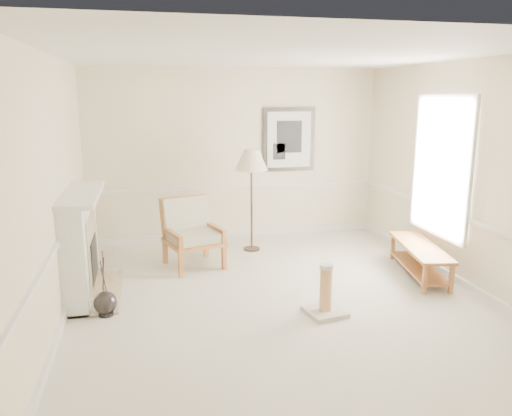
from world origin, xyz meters
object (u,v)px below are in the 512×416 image
Objects in this scene: bench at (420,255)px; scratching_post at (325,299)px; floor_lamp at (251,163)px; armchair at (191,229)px; floor_vase at (105,304)px.

scratching_post is (-1.73, -0.93, -0.10)m from bench.
scratching_post is at bearing -83.22° from floor_lamp.
floor_lamp is (1.02, 0.48, 0.89)m from armchair.
floor_lamp is 1.05× the size of bench.
floor_lamp reaches higher than armchair.
bench is 2.60× the size of scratching_post.
armchair is 0.61× the size of floor_lamp.
armchair is at bearing 159.26° from bench.
floor_vase is 1.31× the size of scratching_post.
armchair is at bearing 122.42° from scratching_post.
bench is at bearing -37.11° from armchair.
scratching_post is at bearing -151.76° from bench.
bench is at bearing 28.24° from scratching_post.
armchair reaches higher than floor_vase.
bench is 1.97m from scratching_post.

